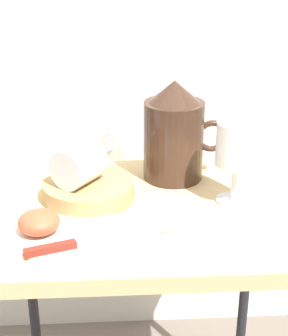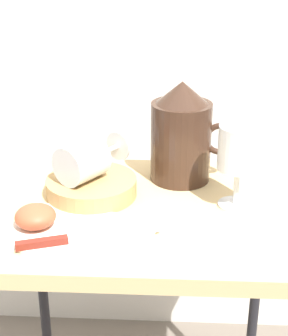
{
  "view_description": "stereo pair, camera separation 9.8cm",
  "coord_description": "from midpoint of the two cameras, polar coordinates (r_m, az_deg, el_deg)",
  "views": [
    {
      "loc": [
        -0.05,
        -0.9,
        1.16
      ],
      "look_at": [
        0.0,
        0.0,
        0.76
      ],
      "focal_mm": 58.24,
      "sensor_mm": 36.0,
      "label": 1
    },
    {
      "loc": [
        0.05,
        -0.9,
        1.16
      ],
      "look_at": [
        0.0,
        0.0,
        0.76
      ],
      "focal_mm": 58.24,
      "sensor_mm": 36.0,
      "label": 2
    }
  ],
  "objects": [
    {
      "name": "knife",
      "position": [
        0.9,
        -4.94,
        -7.61
      ],
      "size": [
        0.23,
        0.09,
        0.01
      ],
      "color": "silver",
      "rests_on": "linen_napkin"
    },
    {
      "name": "table",
      "position": [
        1.05,
        2.7,
        -7.49
      ],
      "size": [
        0.6,
        0.45,
        0.68
      ],
      "color": "tan",
      "rests_on": "ground_plane"
    },
    {
      "name": "wine_glass_tipped_near",
      "position": [
        1.03,
        -3.67,
        0.68
      ],
      "size": [
        0.14,
        0.16,
        0.08
      ],
      "color": "silver",
      "rests_on": "basket_tray"
    },
    {
      "name": "linen_napkin",
      "position": [
        0.93,
        -3.74,
        -6.84
      ],
      "size": [
        0.28,
        0.21,
        0.0
      ],
      "primitive_type": "cube",
      "rotation": [
        0.0,
        0.0,
        -0.21
      ],
      "color": "silver",
      "rests_on": "table"
    },
    {
      "name": "pitcher",
      "position": [
        1.1,
        6.48,
        2.84
      ],
      "size": [
        0.17,
        0.12,
        0.21
      ],
      "color": "#382319",
      "rests_on": "table"
    },
    {
      "name": "apple_half_left",
      "position": [
        0.95,
        -8.4,
        -5.12
      ],
      "size": [
        0.07,
        0.07,
        0.04
      ],
      "primitive_type": "ellipsoid",
      "color": "#C15133",
      "rests_on": "linen_napkin"
    },
    {
      "name": "wine_glass_upright",
      "position": [
        1.0,
        12.7,
        1.55
      ],
      "size": [
        0.08,
        0.08,
        0.16
      ],
      "color": "silver",
      "rests_on": "table"
    },
    {
      "name": "basket_tray",
      "position": [
        1.05,
        -2.88,
        -2.06
      ],
      "size": [
        0.18,
        0.18,
        0.03
      ],
      "primitive_type": "cylinder",
      "color": "tan",
      "rests_on": "table"
    }
  ]
}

